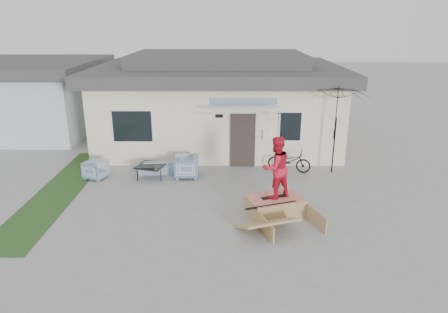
{
  "coord_description": "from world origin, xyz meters",
  "views": [
    {
      "loc": [
        0.39,
        -10.41,
        5.46
      ],
      "look_at": [
        0.3,
        1.8,
        1.3
      ],
      "focal_mm": 32.44,
      "sensor_mm": 36.0,
      "label": 1
    }
  ],
  "objects_px": {
    "bicycle": "(289,158)",
    "skater": "(276,166)",
    "skate_ramp": "(275,206)",
    "loveseat": "(162,164)",
    "skateboard": "(275,197)",
    "armchair_right": "(186,166)",
    "patio_umbrella": "(336,127)",
    "coffee_table": "(151,171)",
    "armchair_left": "(96,169)"
  },
  "relations": [
    {
      "from": "armchair_right",
      "to": "skater",
      "type": "relative_size",
      "value": 0.47
    },
    {
      "from": "skate_ramp",
      "to": "bicycle",
      "type": "bearing_deg",
      "value": 55.94
    },
    {
      "from": "patio_umbrella",
      "to": "skate_ramp",
      "type": "height_order",
      "value": "patio_umbrella"
    },
    {
      "from": "armchair_left",
      "to": "skate_ramp",
      "type": "distance_m",
      "value": 6.72
    },
    {
      "from": "skater",
      "to": "bicycle",
      "type": "bearing_deg",
      "value": -135.25
    },
    {
      "from": "loveseat",
      "to": "patio_umbrella",
      "type": "xyz_separation_m",
      "value": [
        6.37,
        0.05,
        1.42
      ]
    },
    {
      "from": "armchair_right",
      "to": "skate_ramp",
      "type": "xyz_separation_m",
      "value": [
        2.89,
        -2.95,
        -0.18
      ]
    },
    {
      "from": "loveseat",
      "to": "bicycle",
      "type": "relative_size",
      "value": 1.06
    },
    {
      "from": "armchair_left",
      "to": "armchair_right",
      "type": "distance_m",
      "value": 3.24
    },
    {
      "from": "bicycle",
      "to": "skate_ramp",
      "type": "xyz_separation_m",
      "value": [
        -0.93,
        -3.54,
        -0.26
      ]
    },
    {
      "from": "loveseat",
      "to": "skateboard",
      "type": "bearing_deg",
      "value": 131.69
    },
    {
      "from": "bicycle",
      "to": "skater",
      "type": "relative_size",
      "value": 0.88
    },
    {
      "from": "armchair_right",
      "to": "patio_umbrella",
      "type": "distance_m",
      "value": 5.59
    },
    {
      "from": "armchair_left",
      "to": "patio_umbrella",
      "type": "relative_size",
      "value": 0.32
    },
    {
      "from": "bicycle",
      "to": "patio_umbrella",
      "type": "relative_size",
      "value": 0.71
    },
    {
      "from": "loveseat",
      "to": "coffee_table",
      "type": "distance_m",
      "value": 0.6
    },
    {
      "from": "coffee_table",
      "to": "bicycle",
      "type": "xyz_separation_m",
      "value": [
        5.09,
        0.61,
        0.29
      ]
    },
    {
      "from": "loveseat",
      "to": "armchair_left",
      "type": "bearing_deg",
      "value": 8.98
    },
    {
      "from": "loveseat",
      "to": "armchair_left",
      "type": "height_order",
      "value": "armchair_left"
    },
    {
      "from": "bicycle",
      "to": "skateboard",
      "type": "height_order",
      "value": "bicycle"
    },
    {
      "from": "loveseat",
      "to": "skateboard",
      "type": "relative_size",
      "value": 2.12
    },
    {
      "from": "coffee_table",
      "to": "patio_umbrella",
      "type": "height_order",
      "value": "patio_umbrella"
    },
    {
      "from": "armchair_right",
      "to": "skateboard",
      "type": "bearing_deg",
      "value": 42.53
    },
    {
      "from": "armchair_right",
      "to": "bicycle",
      "type": "xyz_separation_m",
      "value": [
        3.81,
        0.59,
        0.08
      ]
    },
    {
      "from": "loveseat",
      "to": "patio_umbrella",
      "type": "relative_size",
      "value": 0.75
    },
    {
      "from": "armchair_left",
      "to": "patio_umbrella",
      "type": "xyz_separation_m",
      "value": [
        8.65,
        0.69,
        1.39
      ]
    },
    {
      "from": "armchair_right",
      "to": "bicycle",
      "type": "bearing_deg",
      "value": 96.71
    },
    {
      "from": "bicycle",
      "to": "armchair_left",
      "type": "bearing_deg",
      "value": 112.88
    },
    {
      "from": "armchair_left",
      "to": "coffee_table",
      "type": "bearing_deg",
      "value": -65.4
    },
    {
      "from": "skate_ramp",
      "to": "skateboard",
      "type": "relative_size",
      "value": 2.54
    },
    {
      "from": "bicycle",
      "to": "skate_ramp",
      "type": "distance_m",
      "value": 3.67
    },
    {
      "from": "bicycle",
      "to": "skater",
      "type": "distance_m",
      "value": 3.75
    },
    {
      "from": "bicycle",
      "to": "loveseat",
      "type": "bearing_deg",
      "value": 108.1
    },
    {
      "from": "coffee_table",
      "to": "skate_ramp",
      "type": "xyz_separation_m",
      "value": [
        4.16,
        -2.93,
        0.03
      ]
    },
    {
      "from": "skateboard",
      "to": "patio_umbrella",
      "type": "bearing_deg",
      "value": 34.11
    },
    {
      "from": "armchair_left",
      "to": "skater",
      "type": "relative_size",
      "value": 0.4
    },
    {
      "from": "armchair_left",
      "to": "armchair_right",
      "type": "bearing_deg",
      "value": -66.89
    },
    {
      "from": "patio_umbrella",
      "to": "skateboard",
      "type": "bearing_deg",
      "value": -126.62
    },
    {
      "from": "armchair_left",
      "to": "patio_umbrella",
      "type": "height_order",
      "value": "patio_umbrella"
    },
    {
      "from": "loveseat",
      "to": "coffee_table",
      "type": "bearing_deg",
      "value": 49.57
    },
    {
      "from": "patio_umbrella",
      "to": "skater",
      "type": "bearing_deg",
      "value": -126.62
    },
    {
      "from": "skate_ramp",
      "to": "skater",
      "type": "distance_m",
      "value": 1.22
    },
    {
      "from": "skate_ramp",
      "to": "loveseat",
      "type": "bearing_deg",
      "value": 118.84
    },
    {
      "from": "armchair_right",
      "to": "coffee_table",
      "type": "distance_m",
      "value": 1.3
    },
    {
      "from": "coffee_table",
      "to": "skater",
      "type": "distance_m",
      "value": 5.2
    },
    {
      "from": "coffee_table",
      "to": "skate_ramp",
      "type": "relative_size",
      "value": 0.45
    },
    {
      "from": "armchair_left",
      "to": "skater",
      "type": "height_order",
      "value": "skater"
    },
    {
      "from": "armchair_left",
      "to": "skateboard",
      "type": "bearing_deg",
      "value": -94.04
    },
    {
      "from": "loveseat",
      "to": "armchair_right",
      "type": "bearing_deg",
      "value": 146.67
    },
    {
      "from": "bicycle",
      "to": "skater",
      "type": "height_order",
      "value": "skater"
    }
  ]
}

